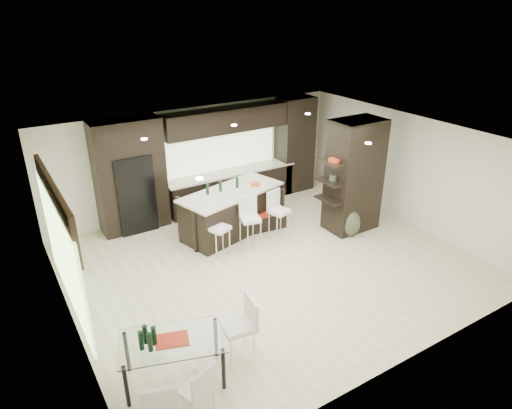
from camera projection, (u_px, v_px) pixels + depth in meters
ground at (271, 263)px, 9.75m from camera, size 8.00×8.00×0.00m
back_wall at (198, 159)px, 11.90m from camera, size 8.00×0.02×2.70m
left_wall at (63, 261)px, 7.28m from camera, size 0.02×7.00×2.70m
right_wall at (408, 170)px, 11.11m from camera, size 0.02×7.00×2.70m
ceiling at (273, 141)px, 8.64m from camera, size 8.00×7.00×0.02m
window_left at (63, 255)px, 7.45m from camera, size 0.04×3.20×1.90m
window_back at (218, 148)px, 12.08m from camera, size 3.40×0.04×1.20m
stone_accent at (55, 204)px, 7.09m from camera, size 0.08×3.00×0.80m
ceiling_spots at (265, 139)px, 8.84m from camera, size 4.00×3.00×0.02m
back_cabinetry at (220, 159)px, 11.89m from camera, size 6.80×0.68×2.70m
refrigerator at (133, 192)px, 10.86m from camera, size 0.90×0.68×1.90m
partition_column at (354, 176)px, 10.75m from camera, size 1.20×0.80×2.70m
kitchen_island at (232, 211)px, 10.88m from camera, size 2.74×1.71×1.06m
stool_left at (219, 237)px, 9.89m from camera, size 0.52×0.52×0.91m
stool_mid at (250, 227)px, 10.25m from camera, size 0.51×0.51×0.94m
stool_right at (279, 219)px, 10.63m from camera, size 0.50×0.50×0.93m
bench at (260, 220)px, 11.12m from camera, size 1.27×0.60×0.47m
floor_vase at (351, 210)px, 10.64m from camera, size 0.60×0.60×1.30m
dining_table at (174, 360)px, 6.65m from camera, size 1.69×1.27×0.72m
chair_near at (195, 391)px, 6.07m from camera, size 0.56×0.56×0.81m
chair_far at (161, 406)px, 5.83m from camera, size 0.58×0.58×0.84m
chair_end at (238, 329)px, 7.13m from camera, size 0.56×0.56×0.91m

